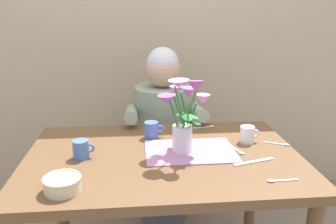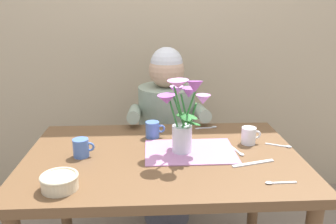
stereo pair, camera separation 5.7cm
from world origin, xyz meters
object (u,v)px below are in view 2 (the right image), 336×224
at_px(flower_vase, 183,113).
at_px(ceramic_mug, 249,136).
at_px(tea_cup, 82,147).
at_px(coffee_cup, 153,130).
at_px(ceramic_bowl, 60,181).
at_px(seated_person, 167,139).
at_px(dinner_knife, 253,163).

distance_m(flower_vase, ceramic_mug, 0.36).
distance_m(tea_cup, coffee_cup, 0.37).
bearing_deg(tea_cup, ceramic_bowl, -95.59).
xyz_separation_m(seated_person, coffee_cup, (-0.09, -0.41, 0.22)).
height_order(seated_person, coffee_cup, seated_person).
distance_m(ceramic_bowl, coffee_cup, 0.59).
bearing_deg(flower_vase, ceramic_bowl, -147.93).
distance_m(seated_person, ceramic_mug, 0.66).
bearing_deg(seated_person, dinner_knife, -66.47).
bearing_deg(ceramic_mug, flower_vase, -164.93).
xyz_separation_m(flower_vase, coffee_cup, (-0.13, 0.19, -0.14)).
height_order(seated_person, ceramic_bowl, seated_person).
bearing_deg(coffee_cup, ceramic_bowl, -124.84).
bearing_deg(tea_cup, coffee_cup, 33.52).
height_order(ceramic_bowl, dinner_knife, ceramic_bowl).
height_order(seated_person, dinner_knife, seated_person).
height_order(tea_cup, coffee_cup, same).
bearing_deg(dinner_knife, coffee_cup, 126.42).
bearing_deg(ceramic_bowl, ceramic_mug, 25.68).
xyz_separation_m(ceramic_mug, coffee_cup, (-0.45, 0.11, 0.00)).
distance_m(dinner_knife, coffee_cup, 0.52).
distance_m(flower_vase, ceramic_bowl, 0.57).
relative_size(seated_person, coffee_cup, 12.20).
xyz_separation_m(ceramic_bowl, dinner_knife, (0.75, 0.16, -0.03)).
height_order(dinner_knife, ceramic_mug, ceramic_mug).
xyz_separation_m(seated_person, flower_vase, (0.04, -0.60, 0.36)).
bearing_deg(seated_person, tea_cup, -123.44).
height_order(flower_vase, ceramic_bowl, flower_vase).
relative_size(ceramic_bowl, coffee_cup, 1.46).
bearing_deg(seated_person, flower_vase, -86.43).
bearing_deg(coffee_cup, seated_person, 77.65).
xyz_separation_m(flower_vase, ceramic_mug, (0.32, 0.09, -0.14)).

